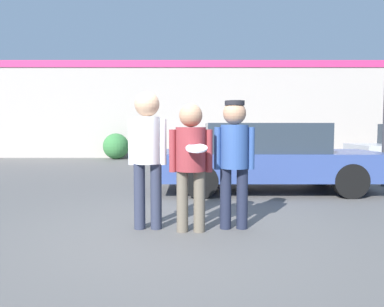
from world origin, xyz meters
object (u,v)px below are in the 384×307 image
(person_middle_with_frisbee, at_px, (192,156))
(person_right, at_px, (235,152))
(parked_car_near, at_px, (267,157))
(person_left, at_px, (148,147))
(shrub, at_px, (117,146))

(person_middle_with_frisbee, distance_m, person_right, 0.59)
(parked_car_near, bearing_deg, person_left, -125.96)
(person_left, distance_m, person_right, 1.15)
(person_right, distance_m, shrub, 11.41)
(parked_car_near, bearing_deg, person_right, -108.76)
(person_left, bearing_deg, parked_car_near, 54.04)
(shrub, bearing_deg, person_right, -70.76)
(parked_car_near, relative_size, shrub, 4.24)
(person_left, relative_size, shrub, 1.68)
(person_left, relative_size, person_middle_with_frisbee, 1.10)
(person_right, bearing_deg, person_left, -179.55)
(person_left, xyz_separation_m, person_middle_with_frisbee, (0.57, -0.14, -0.11))
(person_middle_with_frisbee, height_order, shrub, person_middle_with_frisbee)
(person_middle_with_frisbee, distance_m, parked_car_near, 3.49)
(person_left, bearing_deg, person_right, 0.45)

